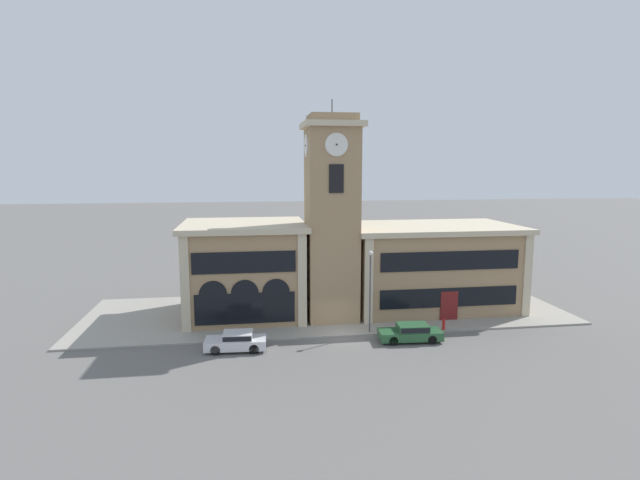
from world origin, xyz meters
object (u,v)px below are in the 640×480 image
Objects in this scene: street_lamp at (370,280)px; fire_hydrant at (444,324)px; parked_car_near at (236,341)px; parked_car_mid at (411,332)px.

fire_hydrant is (5.88, -0.30, -3.69)m from street_lamp.
parked_car_near is 12.74m from parked_car_mid.
parked_car_near is at bearing -168.61° from street_lamp.
fire_hydrant is at bearing -170.29° from parked_car_near.
street_lamp is (10.11, 2.04, 3.57)m from parked_car_near.
street_lamp is (-2.63, 2.04, 3.58)m from parked_car_mid.
parked_car_near is at bearing 3.50° from parked_car_mid.
parked_car_near is 0.92× the size of parked_car_mid.
parked_car_near is at bearing -173.79° from fire_hydrant.
street_lamp is at bearing -165.11° from parked_car_near.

